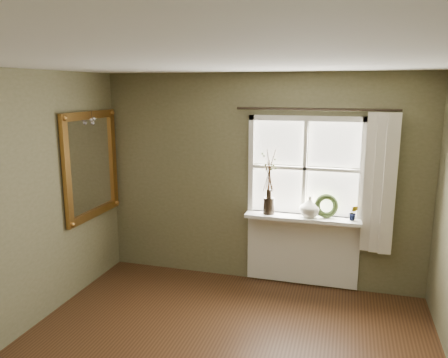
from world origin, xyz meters
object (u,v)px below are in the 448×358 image
Objects in this scene: cream_vase at (310,207)px; gilt_mirror at (91,165)px; wreath at (326,208)px; dark_jug at (269,206)px.

gilt_mirror reaches higher than cream_vase.
gilt_mirror is (-2.79, -0.51, 0.47)m from wreath.
gilt_mirror reaches higher than wreath.
wreath is at bearing 11.86° from cream_vase.
dark_jug is at bearing 12.59° from gilt_mirror.
wreath is (0.68, 0.04, 0.01)m from dark_jug.
cream_vase reaches higher than dark_jug.
wreath is at bearing 3.38° from dark_jug.
wreath is at bearing 10.40° from gilt_mirror.
dark_jug is 0.68m from wreath.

